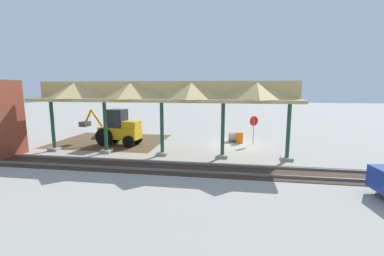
# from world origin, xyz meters

# --- Properties ---
(ground_plane) EXTENTS (120.00, 120.00, 0.00)m
(ground_plane) POSITION_xyz_m (0.00, 0.00, 0.00)
(ground_plane) COLOR #9E998E
(dirt_work_zone) EXTENTS (8.80, 7.00, 0.01)m
(dirt_work_zone) POSITION_xyz_m (10.61, 0.20, 0.00)
(dirt_work_zone) COLOR brown
(dirt_work_zone) RESTS_ON ground
(platform_canopy) EXTENTS (17.26, 3.20, 4.90)m
(platform_canopy) POSITION_xyz_m (5.10, 3.94, 4.17)
(platform_canopy) COLOR #9E998E
(platform_canopy) RESTS_ON ground
(rail_tracks) EXTENTS (60.00, 2.58, 0.15)m
(rail_tracks) POSITION_xyz_m (0.00, 6.63, 0.03)
(rail_tracks) COLOR slate
(rail_tracks) RESTS_ON ground
(stop_sign) EXTENTS (0.67, 0.40, 2.26)m
(stop_sign) POSITION_xyz_m (-1.20, -0.36, 1.63)
(stop_sign) COLOR gray
(stop_sign) RESTS_ON ground
(backhoe) EXTENTS (5.19, 2.01, 2.82)m
(backhoe) POSITION_xyz_m (9.35, 1.43, 1.27)
(backhoe) COLOR #EAB214
(backhoe) RESTS_ON ground
(dirt_mound) EXTENTS (4.06, 4.06, 2.21)m
(dirt_mound) POSITION_xyz_m (12.01, -1.04, 0.00)
(dirt_mound) COLOR brown
(dirt_mound) RESTS_ON ground
(concrete_pipe) EXTENTS (1.14, 0.87, 0.84)m
(concrete_pipe) POSITION_xyz_m (0.19, -1.11, 0.42)
(concrete_pipe) COLOR #9E9384
(concrete_pipe) RESTS_ON ground
(traffic_barrel) EXTENTS (0.56, 0.56, 0.90)m
(traffic_barrel) POSITION_xyz_m (-0.13, -0.62, 0.45)
(traffic_barrel) COLOR orange
(traffic_barrel) RESTS_ON ground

